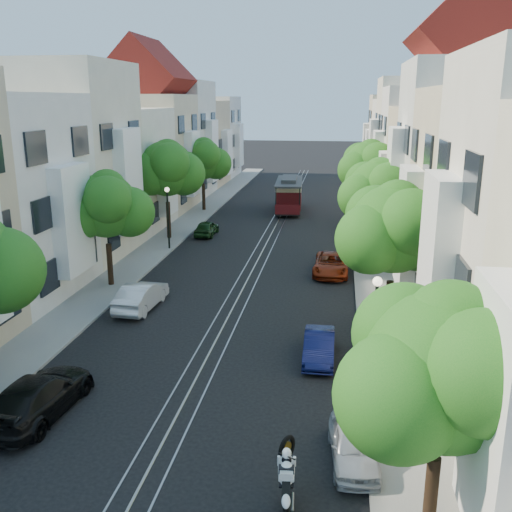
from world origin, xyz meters
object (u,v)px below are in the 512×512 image
at_px(parked_car_e_near, 353,444).
at_px(tree_w_c, 167,170).
at_px(cable_car, 289,193).
at_px(tree_e_c, 378,192).
at_px(tree_e_d, 370,166).
at_px(lamp_west, 168,209).
at_px(sportbike_rider, 286,472).
at_px(parked_car_e_far, 331,264).
at_px(parked_car_w_mid, 141,296).
at_px(parked_car_w_far, 207,228).
at_px(lamp_east, 375,318).
at_px(parked_car_w_near, 39,396).
at_px(tree_e_b, 395,231).
at_px(tree_e_a, 446,375).
at_px(parked_car_e_mid, 319,346).
at_px(tree_w_b, 107,207).
at_px(tree_w_d, 203,160).

bearing_deg(parked_car_e_near, tree_w_c, 111.75).
bearing_deg(cable_car, tree_e_c, -71.47).
xyz_separation_m(tree_e_d, lamp_west, (-13.56, -8.98, -2.02)).
relative_size(sportbike_rider, parked_car_e_far, 0.44).
bearing_deg(tree_w_c, lamp_west, -74.25).
height_order(tree_e_c, parked_car_w_mid, tree_e_c).
height_order(parked_car_e_far, parked_car_w_far, parked_car_e_far).
relative_size(lamp_east, lamp_west, 1.00).
relative_size(parked_car_w_near, parked_car_w_far, 1.39).
height_order(tree_e_b, tree_e_c, tree_e_b).
relative_size(tree_e_d, parked_car_w_near, 1.46).
bearing_deg(parked_car_w_mid, tree_w_c, -75.33).
relative_size(tree_e_b, parked_car_w_near, 1.43).
height_order(tree_e_a, parked_car_e_mid, tree_e_a).
bearing_deg(tree_e_d, sportbike_rider, -95.88).
bearing_deg(parked_car_w_near, tree_e_d, -107.55).
distance_m(tree_w_b, parked_car_e_mid, 14.28).
bearing_deg(tree_w_d, lamp_east, -67.20).
height_order(tree_e_b, parked_car_w_near, tree_e_b).
xyz_separation_m(tree_e_d, sportbike_rider, (-3.38, -32.79, -4.06)).
xyz_separation_m(cable_car, parked_car_e_mid, (3.90, -30.54, -1.12)).
height_order(cable_car, parked_car_e_near, cable_car).
bearing_deg(lamp_west, tree_w_b, -95.97).
bearing_deg(cable_car, lamp_west, -117.44).
bearing_deg(tree_w_d, tree_e_d, -19.15).
relative_size(tree_w_b, parked_car_e_mid, 1.86).
bearing_deg(tree_e_d, tree_e_c, -90.00).
bearing_deg(parked_car_w_mid, parked_car_w_near, 93.63).
height_order(tree_w_d, parked_car_e_near, tree_w_d).
bearing_deg(parked_car_e_mid, parked_car_w_mid, 152.73).
bearing_deg(parked_car_w_mid, parked_car_e_near, 136.21).
distance_m(tree_w_d, cable_car, 8.25).
height_order(cable_car, parked_car_e_far, cable_car).
bearing_deg(parked_car_w_mid, lamp_east, 150.66).
bearing_deg(parked_car_w_near, tree_e_c, -117.94).
bearing_deg(parked_car_w_near, cable_car, -94.00).
height_order(lamp_west, parked_car_e_mid, lamp_west).
distance_m(lamp_east, parked_car_w_near, 11.30).
relative_size(tree_e_c, tree_w_d, 1.00).
xyz_separation_m(tree_e_a, lamp_east, (-0.96, 7.02, -1.55)).
height_order(lamp_east, parked_car_w_mid, lamp_east).
bearing_deg(tree_e_d, parked_car_e_mid, -96.66).
bearing_deg(lamp_east, tree_w_b, 143.42).
relative_size(tree_e_b, tree_w_d, 1.03).
bearing_deg(parked_car_e_far, tree_e_a, -81.23).
height_order(lamp_east, parked_car_e_far, lamp_east).
bearing_deg(tree_e_d, tree_e_a, -90.00).
relative_size(tree_e_c, sportbike_rider, 3.42).
height_order(tree_e_a, parked_car_e_near, tree_e_a).
relative_size(lamp_west, parked_car_e_near, 1.31).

